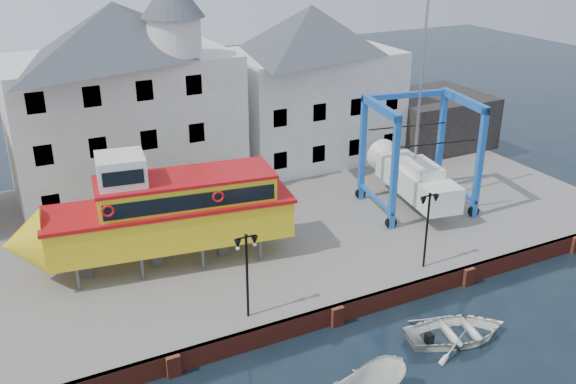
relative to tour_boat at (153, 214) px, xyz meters
name	(u,v)px	position (x,y,z in m)	size (l,w,h in m)	color
ground	(336,325)	(6.33, -7.67, -3.96)	(140.00, 140.00, 0.00)	#14222D
hardstanding	(244,225)	(6.33, 3.33, -3.46)	(44.00, 22.00, 1.00)	slate
quay_wall	(335,315)	(6.33, -7.57, -3.46)	(44.00, 0.47, 1.00)	maroon
building_white_main	(124,97)	(1.46, 10.72, 3.38)	(14.00, 8.30, 14.00)	silver
building_white_right	(311,83)	(15.33, 11.32, 2.64)	(12.00, 8.00, 11.20)	silver
shed_dark	(432,120)	(25.33, 9.33, -0.96)	(8.00, 7.00, 4.00)	black
lamp_post_left	(247,255)	(2.33, -6.47, 0.22)	(1.12, 0.32, 4.20)	black
lamp_post_right	(428,211)	(12.33, -6.47, 0.22)	(1.12, 0.32, 4.20)	black
tour_boat	(153,214)	(0.00, 0.00, 0.00)	(14.75, 5.45, 6.27)	#59595E
travel_lift	(412,170)	(16.69, 0.58, -0.74)	(6.94, 9.05, 13.29)	#1C40AE
motorboat_b	(456,338)	(10.69, -11.11, -3.96)	(3.45, 4.83, 1.00)	white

